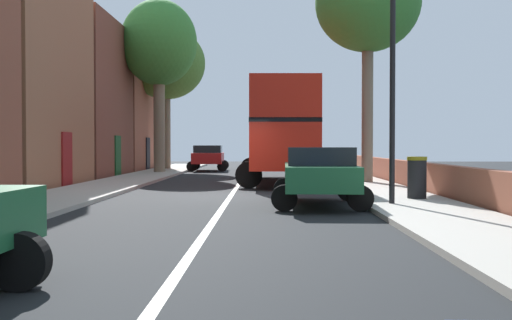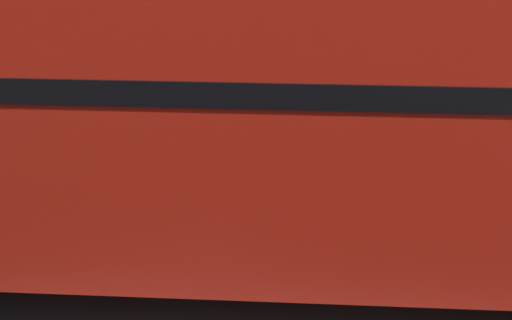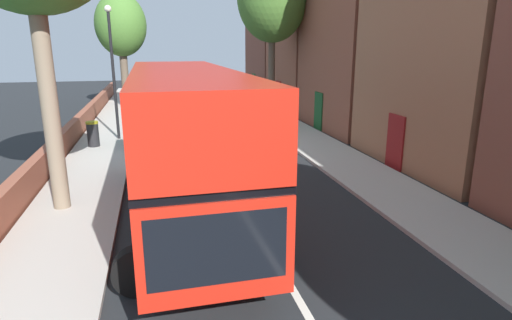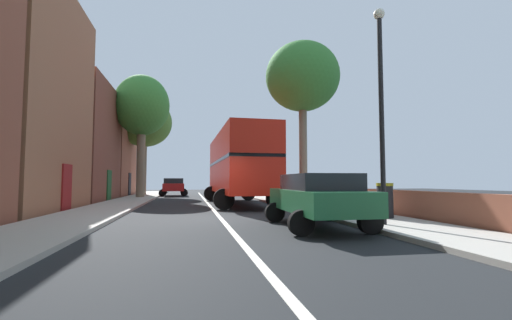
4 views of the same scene
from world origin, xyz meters
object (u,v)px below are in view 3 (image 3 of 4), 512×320
(street_tree_right_3, at_px, (121,26))
(lamppost_right, at_px, (113,63))
(parked_car_green_left_0, at_px, (221,95))
(double_decker_bus, at_px, (185,135))
(litter_bin_right, at_px, (93,134))
(parked_car_green_right_2, at_px, (155,123))
(parked_car_blue_right_3, at_px, (154,90))

(street_tree_right_3, relative_size, lamppost_right, 1.29)
(parked_car_green_left_0, relative_size, lamppost_right, 0.69)
(double_decker_bus, xyz_separation_m, litter_bin_right, (3.60, -9.15, -1.65))
(lamppost_right, bearing_deg, street_tree_right_3, -88.92)
(parked_car_green_right_2, bearing_deg, parked_car_green_left_0, -114.82)
(parked_car_blue_right_3, bearing_deg, lamppost_right, 83.45)
(parked_car_green_right_2, distance_m, street_tree_right_3, 13.48)
(parked_car_green_left_0, xyz_separation_m, lamppost_right, (6.80, 10.28, 2.86))
(parked_car_green_left_0, relative_size, parked_car_blue_right_3, 1.10)
(double_decker_bus, bearing_deg, litter_bin_right, -68.53)
(double_decker_bus, distance_m, street_tree_right_3, 22.90)
(street_tree_right_3, bearing_deg, parked_car_green_left_0, 167.77)
(parked_car_green_left_0, distance_m, lamppost_right, 12.65)
(parked_car_green_left_0, bearing_deg, litter_bin_right, 56.44)
(parked_car_green_right_2, xyz_separation_m, litter_bin_right, (2.80, 0.95, -0.20))
(street_tree_right_3, bearing_deg, parked_car_green_right_2, 99.33)
(double_decker_bus, height_order, litter_bin_right, double_decker_bus)
(double_decker_bus, distance_m, parked_car_green_right_2, 10.24)
(parked_car_green_right_2, xyz_separation_m, parked_car_blue_right_3, (0.00, -16.22, 0.00))
(parked_car_green_right_2, relative_size, street_tree_right_3, 0.57)
(street_tree_right_3, xyz_separation_m, lamppost_right, (-0.22, 11.80, -2.15))
(lamppost_right, distance_m, litter_bin_right, 3.58)
(parked_car_blue_right_3, distance_m, lamppost_right, 16.05)
(street_tree_right_3, height_order, lamppost_right, street_tree_right_3)
(parked_car_green_right_2, bearing_deg, street_tree_right_3, -80.67)
(litter_bin_right, bearing_deg, double_decker_bus, 111.47)
(parked_car_green_left_0, height_order, street_tree_right_3, street_tree_right_3)
(parked_car_green_left_0, relative_size, street_tree_right_3, 0.54)
(parked_car_green_left_0, bearing_deg, parked_car_green_right_2, 65.18)
(parked_car_green_right_2, height_order, street_tree_right_3, street_tree_right_3)
(parked_car_green_left_0, bearing_deg, parked_car_blue_right_3, -47.25)
(double_decker_bus, bearing_deg, parked_car_green_right_2, -85.48)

